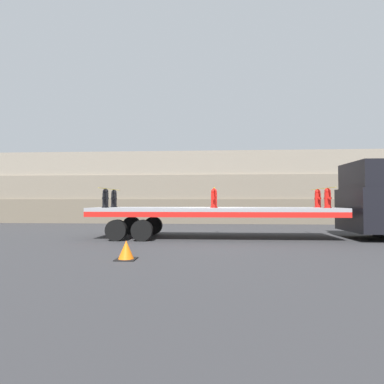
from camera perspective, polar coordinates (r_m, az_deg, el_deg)
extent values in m
plane|color=#2D2D30|center=(12.39, 4.20, -8.73)|extent=(120.00, 120.00, 0.00)
cube|color=#665B4C|center=(21.31, 3.90, -3.59)|extent=(60.00, 3.00, 1.64)
cube|color=#756B5B|center=(21.47, 3.88, 0.80)|extent=(60.00, 3.00, 1.64)
cube|color=gray|center=(21.75, 3.87, 5.11)|extent=(60.00, 3.00, 1.64)
cube|color=black|center=(14.05, 32.40, -2.91)|extent=(2.62, 2.47, 1.70)
cube|color=black|center=(13.96, 31.36, 2.71)|extent=(1.84, 2.27, 1.05)
cylinder|color=black|center=(15.32, 31.81, -5.05)|extent=(1.11, 0.28, 1.11)
cube|color=gray|center=(12.30, 4.19, -3.29)|extent=(9.90, 2.41, 0.14)
cube|color=red|center=(11.15, 4.27, -4.33)|extent=(9.90, 0.08, 0.20)
cube|color=red|center=(13.47, 4.13, -3.89)|extent=(9.90, 0.08, 0.20)
cylinder|color=black|center=(11.54, -9.50, -7.23)|extent=(0.80, 0.30, 0.80)
cylinder|color=black|center=(13.69, -7.40, -6.37)|extent=(0.80, 0.30, 0.80)
cylinder|color=black|center=(11.80, -14.22, -7.07)|extent=(0.80, 0.30, 0.80)
cylinder|color=black|center=(13.91, -11.43, -6.27)|extent=(0.80, 0.30, 0.80)
cylinder|color=black|center=(12.50, -16.18, -2.81)|extent=(0.29, 0.29, 0.03)
cylinder|color=black|center=(12.50, -16.16, -1.50)|extent=(0.23, 0.23, 0.60)
sphere|color=black|center=(12.50, -16.15, 0.10)|extent=(0.22, 0.22, 0.22)
cylinder|color=black|center=(12.31, -16.47, -1.17)|extent=(0.11, 0.15, 0.11)
cylinder|color=black|center=(12.68, -15.87, -1.19)|extent=(0.11, 0.15, 0.11)
cylinder|color=black|center=(13.50, -14.66, -2.74)|extent=(0.29, 0.29, 0.03)
cylinder|color=black|center=(13.50, -14.65, -1.53)|extent=(0.23, 0.23, 0.60)
sphere|color=black|center=(13.50, -14.64, -0.05)|extent=(0.22, 0.22, 0.22)
cylinder|color=black|center=(13.31, -14.91, -1.22)|extent=(0.11, 0.15, 0.11)
cylinder|color=black|center=(13.68, -14.40, -1.23)|extent=(0.11, 0.15, 0.11)
cylinder|color=red|center=(11.77, 4.22, -2.94)|extent=(0.29, 0.29, 0.03)
cylinder|color=red|center=(11.77, 4.22, -1.56)|extent=(0.23, 0.23, 0.60)
sphere|color=red|center=(11.78, 4.21, 0.14)|extent=(0.22, 0.22, 0.22)
cylinder|color=red|center=(11.58, 4.23, -1.20)|extent=(0.11, 0.15, 0.11)
cylinder|color=red|center=(11.96, 4.21, -1.22)|extent=(0.11, 0.15, 0.11)
cylinder|color=red|center=(12.83, 4.16, -2.84)|extent=(0.29, 0.29, 0.03)
cylinder|color=red|center=(12.83, 4.16, -1.57)|extent=(0.23, 0.23, 0.60)
sphere|color=red|center=(12.83, 4.15, -0.02)|extent=(0.22, 0.22, 0.22)
cylinder|color=red|center=(12.64, 4.17, -1.25)|extent=(0.11, 0.15, 0.11)
cylinder|color=red|center=(13.02, 4.15, -1.26)|extent=(0.11, 0.15, 0.11)
cylinder|color=red|center=(12.60, 24.44, -2.71)|extent=(0.29, 0.29, 0.03)
cylinder|color=red|center=(12.60, 24.43, -1.42)|extent=(0.23, 0.23, 0.60)
sphere|color=red|center=(12.61, 24.40, 0.17)|extent=(0.22, 0.22, 0.22)
cylinder|color=red|center=(12.42, 24.74, -1.08)|extent=(0.11, 0.15, 0.11)
cylinder|color=red|center=(12.78, 24.11, -1.10)|extent=(0.11, 0.15, 0.11)
cylinder|color=red|center=(13.60, 22.84, -2.65)|extent=(0.29, 0.29, 0.03)
cylinder|color=red|center=(13.59, 22.83, -1.45)|extent=(0.23, 0.23, 0.60)
sphere|color=red|center=(13.60, 22.81, 0.02)|extent=(0.22, 0.22, 0.22)
cylinder|color=red|center=(13.41, 23.10, -1.14)|extent=(0.11, 0.15, 0.11)
cylinder|color=red|center=(13.78, 22.56, -1.16)|extent=(0.11, 0.15, 0.11)
cube|color=yellow|center=(13.01, -15.36, 0.54)|extent=(0.05, 2.61, 0.01)
cube|color=yellow|center=(12.31, 4.18, 0.61)|extent=(0.05, 2.61, 0.01)
cube|color=yellow|center=(13.11, 23.57, 0.60)|extent=(0.05, 2.61, 0.01)
cube|color=black|center=(8.06, -12.45, -12.38)|extent=(0.52, 0.52, 0.03)
cone|color=orange|center=(8.02, -12.44, -10.65)|extent=(0.40, 0.40, 0.47)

